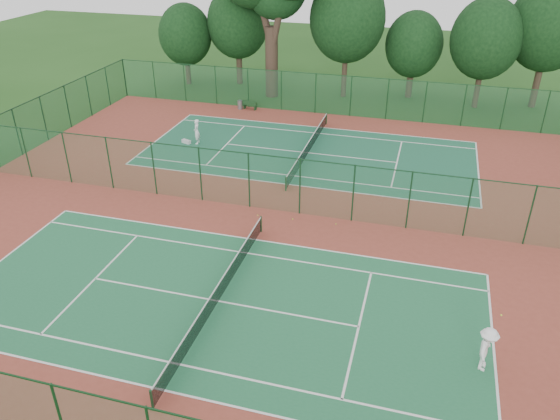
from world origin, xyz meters
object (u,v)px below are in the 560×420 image
object	(u,v)px
player_near	(487,349)
kit_bag	(186,142)
trash_bin	(240,105)
bench	(250,105)
player_far	(197,132)

from	to	relation	value
player_near	kit_bag	size ratio (longest dim) A/B	2.64
trash_bin	bench	size ratio (longest dim) A/B	0.56
player_far	trash_bin	world-z (taller)	player_far
player_near	bench	distance (m)	33.18
bench	player_far	bearing A→B (deg)	-88.21
player_near	kit_bag	distance (m)	27.79
player_near	player_far	world-z (taller)	player_near
player_far	trash_bin	bearing A→B (deg)	167.38
trash_bin	kit_bag	size ratio (longest dim) A/B	1.06
player_near	kit_bag	world-z (taller)	player_near
kit_bag	trash_bin	bearing A→B (deg)	102.47
player_near	player_far	distance (m)	27.29
trash_bin	kit_bag	world-z (taller)	trash_bin
trash_bin	kit_bag	xyz separation A→B (m)	(-1.21, -8.90, -0.25)
player_far	bench	distance (m)	8.89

